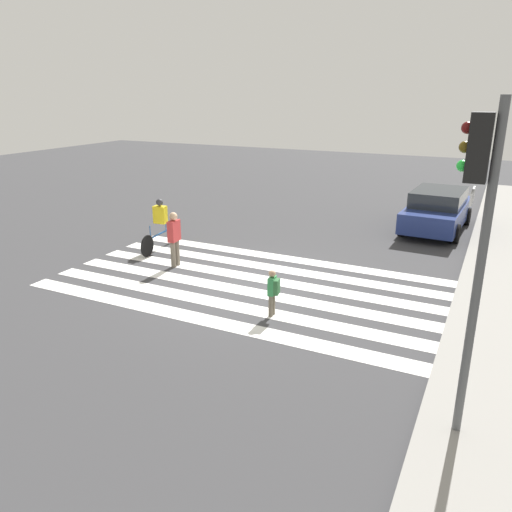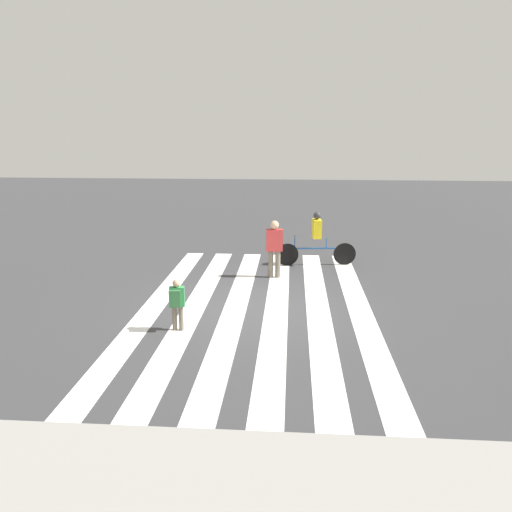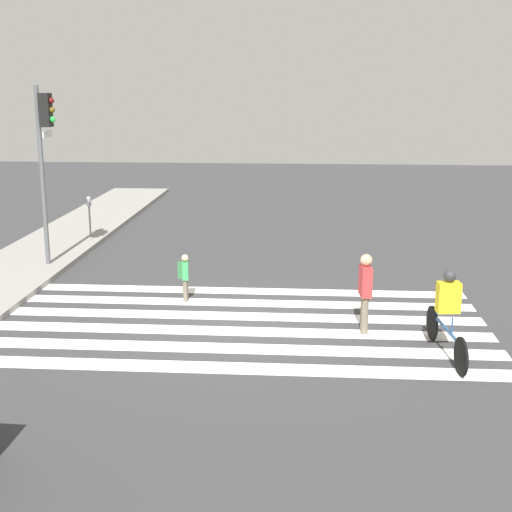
{
  "view_description": "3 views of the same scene",
  "coord_description": "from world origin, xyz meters",
  "px_view_note": "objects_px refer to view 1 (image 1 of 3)",
  "views": [
    {
      "loc": [
        10.83,
        5.63,
        4.81
      ],
      "look_at": [
        0.37,
        0.47,
        0.94
      ],
      "focal_mm": 35.0,
      "sensor_mm": 36.0,
      "label": 1
    },
    {
      "loc": [
        -0.79,
        10.75,
        3.98
      ],
      "look_at": [
        0.02,
        -0.24,
        1.17
      ],
      "focal_mm": 35.0,
      "sensor_mm": 36.0,
      "label": 2
    },
    {
      "loc": [
        -13.84,
        -1.28,
        4.81
      ],
      "look_at": [
        0.38,
        -0.26,
        1.35
      ],
      "focal_mm": 50.0,
      "sensor_mm": 36.0,
      "label": 3
    }
  ],
  "objects_px": {
    "car_parked_dark_suv": "(437,210)",
    "cyclist_near_curb": "(161,222)",
    "pedestrian_adult_tall_backpack": "(273,289)",
    "pedestrian_child_with_backpack": "(174,236)",
    "traffic_light": "(477,213)"
  },
  "relations": [
    {
      "from": "pedestrian_adult_tall_backpack",
      "to": "car_parked_dark_suv",
      "type": "height_order",
      "value": "car_parked_dark_suv"
    },
    {
      "from": "pedestrian_child_with_backpack",
      "to": "car_parked_dark_suv",
      "type": "distance_m",
      "value": 9.68
    },
    {
      "from": "traffic_light",
      "to": "car_parked_dark_suv",
      "type": "distance_m",
      "value": 12.23
    },
    {
      "from": "cyclist_near_curb",
      "to": "car_parked_dark_suv",
      "type": "bearing_deg",
      "value": 123.08
    },
    {
      "from": "traffic_light",
      "to": "pedestrian_child_with_backpack",
      "type": "distance_m",
      "value": 9.35
    },
    {
      "from": "car_parked_dark_suv",
      "to": "pedestrian_adult_tall_backpack",
      "type": "bearing_deg",
      "value": -11.1
    },
    {
      "from": "pedestrian_adult_tall_backpack",
      "to": "cyclist_near_curb",
      "type": "relative_size",
      "value": 0.45
    },
    {
      "from": "pedestrian_child_with_backpack",
      "to": "cyclist_near_curb",
      "type": "xyz_separation_m",
      "value": [
        -1.2,
        -1.37,
        -0.03
      ]
    },
    {
      "from": "pedestrian_adult_tall_backpack",
      "to": "cyclist_near_curb",
      "type": "bearing_deg",
      "value": 51.57
    },
    {
      "from": "pedestrian_adult_tall_backpack",
      "to": "car_parked_dark_suv",
      "type": "distance_m",
      "value": 9.53
    },
    {
      "from": "car_parked_dark_suv",
      "to": "cyclist_near_curb",
      "type": "bearing_deg",
      "value": -47.66
    },
    {
      "from": "pedestrian_adult_tall_backpack",
      "to": "car_parked_dark_suv",
      "type": "relative_size",
      "value": 0.24
    },
    {
      "from": "traffic_light",
      "to": "cyclist_near_curb",
      "type": "distance_m",
      "value": 11.09
    },
    {
      "from": "pedestrian_adult_tall_backpack",
      "to": "cyclist_near_curb",
      "type": "height_order",
      "value": "cyclist_near_curb"
    },
    {
      "from": "pedestrian_adult_tall_backpack",
      "to": "cyclist_near_curb",
      "type": "distance_m",
      "value": 6.07
    }
  ]
}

